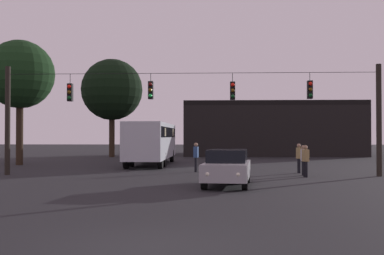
{
  "coord_description": "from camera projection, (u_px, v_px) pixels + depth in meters",
  "views": [
    {
      "loc": [
        1.25,
        -8.89,
        2.1
      ],
      "look_at": [
        0.11,
        16.41,
        2.55
      ],
      "focal_mm": 44.77,
      "sensor_mm": 36.0,
      "label": 1
    }
  ],
  "objects": [
    {
      "name": "ground_plane",
      "position": [
        196.0,
        166.0,
        33.37
      ],
      "size": [
        168.0,
        168.0,
        0.0
      ],
      "primitive_type": "plane",
      "color": "black",
      "rests_on": "ground"
    },
    {
      "name": "overhead_signal_span",
      "position": [
        190.0,
        111.0,
        25.33
      ],
      "size": [
        20.0,
        0.44,
        5.86
      ],
      "color": "black",
      "rests_on": "ground"
    },
    {
      "name": "city_bus",
      "position": [
        152.0,
        139.0,
        34.76
      ],
      "size": [
        2.57,
        11.0,
        3.0
      ],
      "color": "#B7BCC6",
      "rests_on": "ground"
    },
    {
      "name": "car_near_right",
      "position": [
        227.0,
        167.0,
        20.04
      ],
      "size": [
        2.24,
        4.47,
        1.52
      ],
      "color": "#99999E",
      "rests_on": "ground"
    },
    {
      "name": "pedestrian_crossing_left",
      "position": [
        299.0,
        156.0,
        26.98
      ],
      "size": [
        0.27,
        0.38,
        1.66
      ],
      "color": "black",
      "rests_on": "ground"
    },
    {
      "name": "pedestrian_crossing_center",
      "position": [
        306.0,
        159.0,
        24.27
      ],
      "size": [
        0.34,
        0.41,
        1.63
      ],
      "color": "black",
      "rests_on": "ground"
    },
    {
      "name": "pedestrian_crossing_right",
      "position": [
        196.0,
        155.0,
        27.82
      ],
      "size": [
        0.3,
        0.39,
        1.7
      ],
      "color": "black",
      "rests_on": "ground"
    },
    {
      "name": "pedestrian_near_bus",
      "position": [
        303.0,
        159.0,
        25.34
      ],
      "size": [
        0.26,
        0.37,
        1.6
      ],
      "color": "black",
      "rests_on": "ground"
    },
    {
      "name": "corner_building",
      "position": [
        269.0,
        129.0,
        53.56
      ],
      "size": [
        18.54,
        12.2,
        5.68
      ],
      "color": "black",
      "rests_on": "ground"
    },
    {
      "name": "tree_left_silhouette",
      "position": [
        112.0,
        90.0,
        47.65
      ],
      "size": [
        6.1,
        6.1,
        9.77
      ],
      "color": "#2D2116",
      "rests_on": "ground"
    },
    {
      "name": "tree_behind_building",
      "position": [
        20.0,
        75.0,
        34.75
      ],
      "size": [
        4.97,
        4.97,
        9.08
      ],
      "color": "#2D2116",
      "rests_on": "ground"
    }
  ]
}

